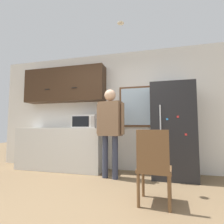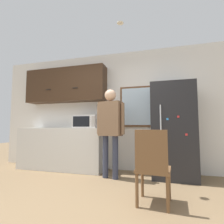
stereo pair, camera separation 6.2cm
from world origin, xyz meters
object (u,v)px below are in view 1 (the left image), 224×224
microwave (86,122)px  person (110,123)px  chair (154,164)px  refrigerator (172,130)px

microwave → person: (0.64, -0.34, -0.04)m
chair → person: bearing=-45.1°
microwave → refrigerator: refrigerator is taller
person → refrigerator: size_ratio=0.94×
person → refrigerator: bearing=26.8°
person → refrigerator: refrigerator is taller
person → microwave: bearing=162.9°
microwave → person: person is taller
person → chair: bearing=-39.2°
person → chair: 1.38m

